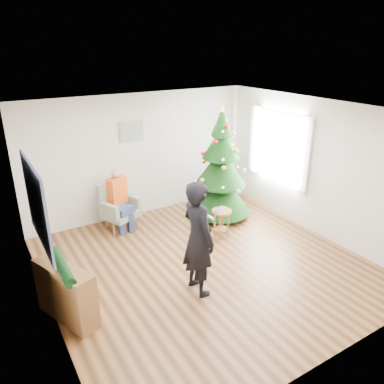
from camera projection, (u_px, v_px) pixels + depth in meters
floor at (205, 264)px, 6.39m from camera, size 5.00×5.00×0.00m
ceiling at (208, 111)px, 5.43m from camera, size 5.00×5.00×0.00m
wall_back at (141, 156)px, 7.90m from camera, size 5.00×0.00×5.00m
wall_front at (337, 270)px, 3.93m from camera, size 5.00×0.00×5.00m
wall_left at (40, 232)px, 4.71m from camera, size 0.00×5.00×5.00m
wall_right at (316, 168)px, 7.12m from camera, size 0.00×5.00×5.00m
window_panel at (279, 146)px, 7.82m from camera, size 0.04×1.30×1.40m
curtains at (278, 147)px, 7.81m from camera, size 0.05×1.75×1.50m
christmas_tree at (221, 168)px, 7.79m from camera, size 1.33×1.33×2.41m
stool at (221, 223)px, 7.18m from camera, size 0.38×0.38×0.56m
laptop at (222, 210)px, 7.07m from camera, size 0.36×0.31×0.02m
armchair at (119, 212)px, 7.54m from camera, size 0.81×0.80×0.96m
seated_person at (120, 199)px, 7.41m from camera, size 0.47×0.60×1.25m
standing_man at (198, 238)px, 5.41m from camera, size 0.45×0.66×1.77m
game_controller at (211, 218)px, 5.36m from camera, size 0.04×0.13×0.04m
console at (66, 293)px, 5.01m from camera, size 0.64×1.04×0.80m
garland at (62, 266)px, 4.85m from camera, size 0.14×0.90×0.14m
tapestry at (36, 205)px, 4.87m from camera, size 0.03×1.50×1.15m
framed_picture at (132, 131)px, 7.57m from camera, size 0.52×0.05×0.42m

